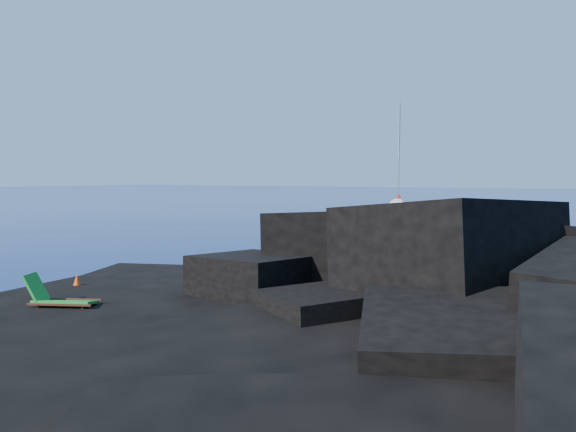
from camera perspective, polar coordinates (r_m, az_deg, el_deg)
name	(u,v)px	position (r m, az deg, el deg)	size (l,w,h in m)	color
ground	(2,301)	(20.79, -27.02, -7.73)	(400.00, 400.00, 0.00)	#041640
headland	(418,339)	(14.80, 13.12, -12.07)	(24.00, 24.00, 3.60)	black
beach	(108,316)	(17.49, -17.78, -9.65)	(8.50, 6.00, 0.70)	black
surf_foam	(219,291)	(20.31, -7.07, -7.59)	(10.00, 8.00, 0.06)	white
sailboat	(398,214)	(62.76, 11.14, 0.21)	(2.39, 11.41, 11.97)	white
deck_chair	(65,293)	(16.23, -21.74, -7.30)	(1.80, 0.79, 1.24)	#1C802B
towel	(197,301)	(17.04, -9.18, -8.57)	(2.04, 0.97, 0.05)	white
sunbather	(197,296)	(17.01, -9.19, -8.05)	(1.94, 0.47, 0.26)	tan
marker_cone	(77,284)	(19.19, -20.64, -6.48)	(0.41, 0.41, 0.63)	#EC440C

